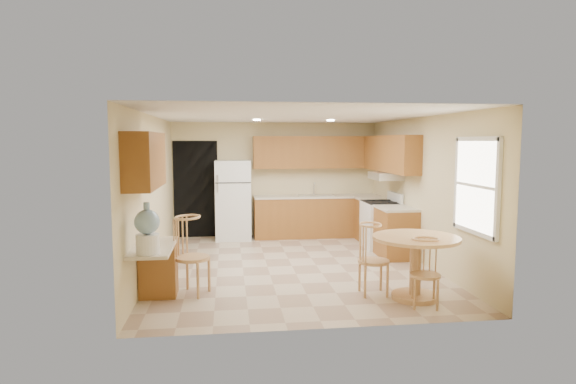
{
  "coord_description": "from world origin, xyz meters",
  "views": [
    {
      "loc": [
        -1.05,
        -7.85,
        2.08
      ],
      "look_at": [
        -0.03,
        0.3,
        1.22
      ],
      "focal_mm": 30.0,
      "sensor_mm": 36.0,
      "label": 1
    }
  ],
  "objects": [
    {
      "name": "stove",
      "position": [
        1.92,
        1.18,
        0.47
      ],
      "size": [
        0.65,
        0.76,
        1.09
      ],
      "color": "white",
      "rests_on": "floor"
    },
    {
      "name": "desk_top",
      "position": [
        -2.0,
        -1.7,
        0.75
      ],
      "size": [
        0.5,
        1.2,
        0.04
      ],
      "primitive_type": "cube",
      "color": "beige",
      "rests_on": "desk_pedestal"
    },
    {
      "name": "upper_cab_right",
      "position": [
        2.08,
        1.21,
        1.85
      ],
      "size": [
        0.33,
        2.42,
        0.7
      ],
      "primitive_type": "cube",
      "color": "#965D26",
      "rests_on": "wall_right"
    },
    {
      "name": "range_hood",
      "position": [
        2.0,
        1.18,
        1.42
      ],
      "size": [
        0.5,
        0.76,
        0.14
      ],
      "primitive_type": "cube",
      "color": "silver",
      "rests_on": "upper_cab_right"
    },
    {
      "name": "base_cab_right_a",
      "position": [
        1.95,
        1.85,
        0.43
      ],
      "size": [
        0.6,
        0.59,
        0.87
      ],
      "primitive_type": "cube",
      "color": "#965D26",
      "rests_on": "floor"
    },
    {
      "name": "wall_left",
      "position": [
        -2.25,
        0.0,
        1.25
      ],
      "size": [
        0.02,
        5.5,
        2.5
      ],
      "primitive_type": "cube",
      "color": "#D0BD8C",
      "rests_on": "floor"
    },
    {
      "name": "chair_table_b",
      "position": [
        1.4,
        -2.28,
        0.53
      ],
      "size": [
        0.38,
        0.41,
        0.86
      ],
      "rotation": [
        0.0,
        0.0,
        2.87
      ],
      "color": "tan",
      "rests_on": "floor"
    },
    {
      "name": "chair_table_a",
      "position": [
        0.9,
        -1.72,
        0.59
      ],
      "size": [
        0.43,
        0.55,
        0.97
      ],
      "rotation": [
        0.0,
        0.0,
        -1.6
      ],
      "color": "tan",
      "rests_on": "floor"
    },
    {
      "name": "window",
      "position": [
        2.23,
        -1.85,
        1.5
      ],
      "size": [
        0.06,
        1.12,
        1.3
      ],
      "color": "white",
      "rests_on": "wall_right"
    },
    {
      "name": "floor",
      "position": [
        0.0,
        0.0,
        0.0
      ],
      "size": [
        5.5,
        5.5,
        0.0
      ],
      "primitive_type": "plane",
      "color": "tan",
      "rests_on": "ground"
    },
    {
      "name": "sink",
      "position": [
        0.85,
        2.45,
        0.91
      ],
      "size": [
        0.78,
        0.44,
        0.01
      ],
      "primitive_type": "cube",
      "color": "silver",
      "rests_on": "counter_back"
    },
    {
      "name": "counter_right_a",
      "position": [
        1.95,
        1.85,
        0.89
      ],
      "size": [
        0.63,
        0.59,
        0.04
      ],
      "primitive_type": "cube",
      "color": "beige",
      "rests_on": "base_cab_right_a"
    },
    {
      "name": "counter_back",
      "position": [
        0.88,
        2.45,
        0.89
      ],
      "size": [
        2.75,
        0.63,
        0.04
      ],
      "primitive_type": "cube",
      "color": "beige",
      "rests_on": "base_cab_back"
    },
    {
      "name": "wall_back",
      "position": [
        0.0,
        2.75,
        1.25
      ],
      "size": [
        4.5,
        0.02,
        2.5
      ],
      "primitive_type": "cube",
      "color": "#D0BD8C",
      "rests_on": "floor"
    },
    {
      "name": "upper_cab_left",
      "position": [
        -2.08,
        -1.6,
        1.85
      ],
      "size": [
        0.33,
        1.4,
        0.7
      ],
      "primitive_type": "cube",
      "color": "#965D26",
      "rests_on": "wall_left"
    },
    {
      "name": "dining_table",
      "position": [
        1.4,
        -1.88,
        0.55
      ],
      "size": [
        1.14,
        1.14,
        0.84
      ],
      "rotation": [
        0.0,
        0.0,
        0.15
      ],
      "color": "tan",
      "rests_on": "floor"
    },
    {
      "name": "wall_front",
      "position": [
        0.0,
        -2.75,
        1.25
      ],
      "size": [
        4.5,
        0.02,
        2.5
      ],
      "primitive_type": "cube",
      "color": "#D0BD8C",
      "rests_on": "floor"
    },
    {
      "name": "desk_pedestal",
      "position": [
        -2.0,
        -1.32,
        0.36
      ],
      "size": [
        0.48,
        0.42,
        0.72
      ],
      "primitive_type": "cube",
      "color": "#965D26",
      "rests_on": "floor"
    },
    {
      "name": "ceiling",
      "position": [
        0.0,
        0.0,
        2.5
      ],
      "size": [
        4.5,
        5.5,
        0.02
      ],
      "primitive_type": "cube",
      "color": "white",
      "rests_on": "wall_back"
    },
    {
      "name": "base_cab_right_b",
      "position": [
        1.95,
        0.4,
        0.43
      ],
      "size": [
        0.6,
        0.8,
        0.87
      ],
      "primitive_type": "cube",
      "color": "#965D26",
      "rests_on": "floor"
    },
    {
      "name": "can_light_b",
      "position": [
        0.9,
        1.2,
        2.48
      ],
      "size": [
        0.14,
        0.14,
        0.02
      ],
      "primitive_type": "cylinder",
      "color": "white",
      "rests_on": "ceiling"
    },
    {
      "name": "chair_desk",
      "position": [
        -1.55,
        -1.41,
        0.65
      ],
      "size": [
        0.47,
        0.61,
        1.06
      ],
      "rotation": [
        0.0,
        0.0,
        -1.98
      ],
      "color": "tan",
      "rests_on": "floor"
    },
    {
      "name": "upper_cab_back",
      "position": [
        0.88,
        2.58,
        1.85
      ],
      "size": [
        2.75,
        0.33,
        0.7
      ],
      "primitive_type": "cube",
      "color": "#965D26",
      "rests_on": "wall_back"
    },
    {
      "name": "water_crock",
      "position": [
        -2.0,
        -2.12,
        1.04
      ],
      "size": [
        0.29,
        0.29,
        0.61
      ],
      "color": "white",
      "rests_on": "desk_top"
    },
    {
      "name": "counter_right_b",
      "position": [
        1.95,
        0.4,
        0.89
      ],
      "size": [
        0.63,
        0.8,
        0.04
      ],
      "primitive_type": "cube",
      "color": "beige",
      "rests_on": "base_cab_right_b"
    },
    {
      "name": "base_cab_back",
      "position": [
        0.88,
        2.45,
        0.43
      ],
      "size": [
        2.75,
        0.6,
        0.87
      ],
      "primitive_type": "cube",
      "color": "#965D26",
      "rests_on": "floor"
    },
    {
      "name": "doorway",
      "position": [
        -1.75,
        2.73,
        1.05
      ],
      "size": [
        0.9,
        0.02,
        2.1
      ],
      "primitive_type": "cube",
      "color": "black",
      "rests_on": "floor"
    },
    {
      "name": "wall_right",
      "position": [
        2.25,
        0.0,
        1.25
      ],
      "size": [
        0.02,
        5.5,
        2.5
      ],
      "primitive_type": "cube",
      "color": "#D0BD8C",
      "rests_on": "floor"
    },
    {
      "name": "refrigerator",
      "position": [
        -0.95,
        2.4,
        0.84
      ],
      "size": [
        0.74,
        0.73,
        1.69
      ],
      "color": "white",
      "rests_on": "floor"
    },
    {
      "name": "can_light_a",
      "position": [
        -0.5,
        1.2,
        2.48
      ],
      "size": [
        0.14,
        0.14,
        0.02
      ],
      "primitive_type": "cylinder",
      "color": "white",
      "rests_on": "ceiling"
    }
  ]
}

